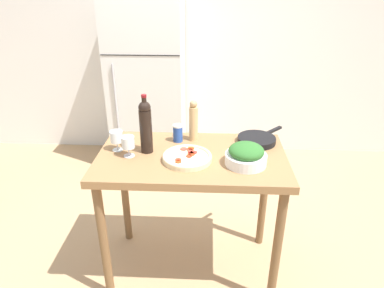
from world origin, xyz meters
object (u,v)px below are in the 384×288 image
at_px(wine_glass_far, 117,138).
at_px(pepper_mill, 193,121).
at_px(wine_glass_near, 128,143).
at_px(salad_bowl, 246,155).
at_px(cast_iron_skillet, 257,139).
at_px(homemade_pizza, 187,157).
at_px(wine_bottle, 146,126).
at_px(refrigerator, 148,86).
at_px(salt_canister, 178,133).

distance_m(wine_glass_far, pepper_mill, 0.52).
bearing_deg(wine_glass_near, salad_bowl, -5.30).
relative_size(wine_glass_near, cast_iron_skillet, 0.39).
height_order(wine_glass_far, homemade_pizza, wine_glass_far).
xyz_separation_m(wine_glass_far, salad_bowl, (0.81, -0.14, -0.03)).
bearing_deg(cast_iron_skillet, pepper_mill, 177.12).
relative_size(wine_bottle, homemade_pizza, 1.26).
height_order(wine_glass_near, cast_iron_skillet, wine_glass_near).
relative_size(salad_bowl, homemade_pizza, 0.82).
relative_size(wine_bottle, wine_glass_far, 2.85).
distance_m(refrigerator, cast_iron_skillet, 1.76).
xyz_separation_m(wine_glass_near, salt_canister, (0.29, 0.23, -0.03)).
bearing_deg(salad_bowl, cast_iron_skillet, 71.43).
distance_m(wine_bottle, wine_glass_far, 0.21).
height_order(wine_glass_near, pepper_mill, pepper_mill).
distance_m(wine_glass_far, salt_canister, 0.41).
distance_m(salad_bowl, homemade_pizza, 0.35).
distance_m(pepper_mill, salad_bowl, 0.47).
bearing_deg(salt_canister, wine_glass_near, -140.80).
bearing_deg(salt_canister, wine_glass_far, -157.69).
relative_size(refrigerator, homemade_pizza, 5.90).
relative_size(pepper_mill, salt_canister, 2.37).
height_order(refrigerator, cast_iron_skillet, refrigerator).
distance_m(wine_bottle, salad_bowl, 0.64).
relative_size(wine_bottle, wine_glass_near, 2.85).
height_order(refrigerator, wine_glass_far, refrigerator).
bearing_deg(cast_iron_skillet, wine_glass_near, -163.62).
relative_size(wine_bottle, salt_canister, 3.17).
distance_m(wine_glass_near, salt_canister, 0.37).
bearing_deg(wine_bottle, salad_bowl, -12.47).
bearing_deg(pepper_mill, cast_iron_skillet, -2.88).
height_order(salad_bowl, salt_canister, salad_bowl).
relative_size(wine_bottle, cast_iron_skillet, 1.12).
bearing_deg(wine_bottle, wine_glass_near, -145.81).
height_order(wine_glass_near, wine_glass_far, same).
relative_size(salt_canister, cast_iron_skillet, 0.35).
bearing_deg(cast_iron_skillet, wine_bottle, -166.55).
height_order(wine_glass_near, salt_canister, wine_glass_near).
bearing_deg(homemade_pizza, salad_bowl, -5.30).
distance_m(salad_bowl, cast_iron_skillet, 0.33).
relative_size(homemade_pizza, salt_canister, 2.53).
xyz_separation_m(wine_glass_near, homemade_pizza, (0.36, -0.03, -0.07)).
bearing_deg(cast_iron_skillet, wine_glass_far, -169.88).
bearing_deg(cast_iron_skillet, refrigerator, 124.29).
bearing_deg(wine_glass_far, pepper_mill, 21.05).
bearing_deg(homemade_pizza, pepper_mill, 85.61).
bearing_deg(wine_bottle, refrigerator, 99.57).
xyz_separation_m(pepper_mill, salad_bowl, (0.33, -0.33, -0.08)).
bearing_deg(refrigerator, wine_glass_far, -87.15).
distance_m(refrigerator, wine_bottle, 1.66).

